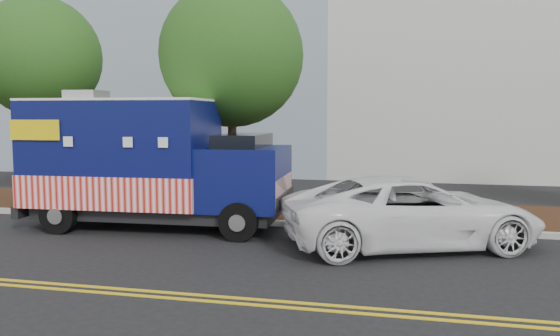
# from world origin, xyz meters

# --- Properties ---
(ground) EXTENTS (120.00, 120.00, 0.00)m
(ground) POSITION_xyz_m (0.00, 0.00, 0.00)
(ground) COLOR black
(ground) RESTS_ON ground
(curb) EXTENTS (120.00, 0.18, 0.15)m
(curb) POSITION_xyz_m (0.00, 1.40, 0.07)
(curb) COLOR #9E9E99
(curb) RESTS_ON ground
(mulch_strip) EXTENTS (120.00, 4.00, 0.15)m
(mulch_strip) POSITION_xyz_m (0.00, 3.50, 0.07)
(mulch_strip) COLOR black
(mulch_strip) RESTS_ON ground
(centerline_near) EXTENTS (120.00, 0.10, 0.01)m
(centerline_near) POSITION_xyz_m (0.00, -4.45, 0.01)
(centerline_near) COLOR gold
(centerline_near) RESTS_ON ground
(centerline_far) EXTENTS (120.00, 0.10, 0.01)m
(centerline_far) POSITION_xyz_m (0.00, -4.70, 0.01)
(centerline_far) COLOR gold
(centerline_far) RESTS_ON ground
(tree_a) EXTENTS (4.07, 4.07, 6.97)m
(tree_a) POSITION_xyz_m (-6.63, 3.65, 4.92)
(tree_a) COLOR #38281C
(tree_a) RESTS_ON ground
(tree_b) EXTENTS (4.25, 4.25, 6.88)m
(tree_b) POSITION_xyz_m (0.44, 2.80, 4.74)
(tree_b) COLOR #38281C
(tree_b) RESTS_ON ground
(sign_post) EXTENTS (0.06, 0.06, 2.40)m
(sign_post) POSITION_xyz_m (-4.67, 1.55, 1.20)
(sign_post) COLOR #473828
(sign_post) RESTS_ON ground
(food_truck) EXTENTS (7.03, 2.92, 3.65)m
(food_truck) POSITION_xyz_m (-1.24, 0.47, 1.65)
(food_truck) COLOR black
(food_truck) RESTS_ON ground
(white_car) EXTENTS (6.37, 4.63, 1.61)m
(white_car) POSITION_xyz_m (5.65, -0.20, 0.81)
(white_car) COLOR white
(white_car) RESTS_ON ground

